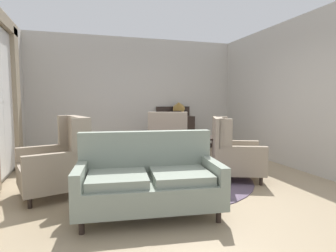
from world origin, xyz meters
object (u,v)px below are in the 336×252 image
porcelain_vase (157,144)px  armchair_near_window (168,141)px  coffee_table (154,159)px  gramophone (178,107)px  armchair_near_sideboard (59,163)px  armchair_beside_settee (233,154)px  side_table (206,151)px  sideboard (175,131)px  settee (149,181)px

porcelain_vase → armchair_near_window: (0.62, 1.36, -0.17)m
coffee_table → porcelain_vase: size_ratio=2.23×
gramophone → armchair_near_sideboard: bearing=-135.4°
gramophone → porcelain_vase: bearing=-116.4°
armchair_beside_settee → armchair_near_sideboard: armchair_near_sideboard is taller
armchair_near_sideboard → gramophone: (2.69, 2.66, 0.71)m
armchair_near_window → gramophone: (0.59, 1.08, 0.71)m
armchair_beside_settee → armchair_near_window: armchair_near_window is taller
side_table → gramophone: bearing=84.6°
sideboard → settee: bearing=-112.8°
sideboard → armchair_near_window: bearing=-115.1°
armchair_beside_settee → porcelain_vase: bearing=99.8°
armchair_near_sideboard → side_table: bearing=83.7°
coffee_table → side_table: side_table is taller
porcelain_vase → settee: (-0.42, -1.24, -0.23)m
armchair_near_sideboard → gramophone: gramophone is taller
coffee_table → sideboard: bearing=64.2°
armchair_near_sideboard → sideboard: 3.82m
porcelain_vase → settee: bearing=-108.8°
porcelain_vase → sideboard: size_ratio=0.30×
porcelain_vase → armchair_near_sideboard: 1.51m
armchair_near_window → sideboard: size_ratio=0.93×
coffee_table → settee: size_ratio=0.46×
armchair_near_sideboard → gramophone: 3.85m
coffee_table → porcelain_vase: 0.26m
porcelain_vase → gramophone: gramophone is taller
armchair_beside_settee → armchair_near_window: (-0.63, 1.64, 0.01)m
gramophone → side_table: bearing=-95.4°
armchair_beside_settee → armchair_near_sideboard: (-2.73, 0.05, 0.01)m
side_table → settee: bearing=-134.1°
sideboard → porcelain_vase: bearing=-114.7°
armchair_near_window → porcelain_vase: bearing=86.1°
gramophone → armchair_beside_settee: bearing=-89.2°
porcelain_vase → armchair_near_sideboard: size_ratio=0.32×
settee → armchair_near_window: size_ratio=1.58×
porcelain_vase → sideboard: bearing=65.3°
armchair_beside_settee → settee: bearing=142.2°
sideboard → armchair_near_sideboard: bearing=-133.9°
coffee_table → armchair_near_window: armchair_near_window is taller
coffee_table → armchair_beside_settee: armchair_beside_settee is taller
settee → sideboard: bearing=73.7°
settee → armchair_near_sideboard: armchair_near_sideboard is taller
porcelain_vase → armchair_near_sideboard: bearing=-171.4°
gramophone → sideboard: bearing=118.1°
armchair_near_window → coffee_table: bearing=84.1°
settee → gramophone: size_ratio=3.44×
sideboard → side_table: bearing=-94.0°
porcelain_vase → coffee_table: bearing=171.4°
armchair_near_window → armchair_near_sideboard: size_ratio=0.99×
coffee_table → side_table: bearing=11.9°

